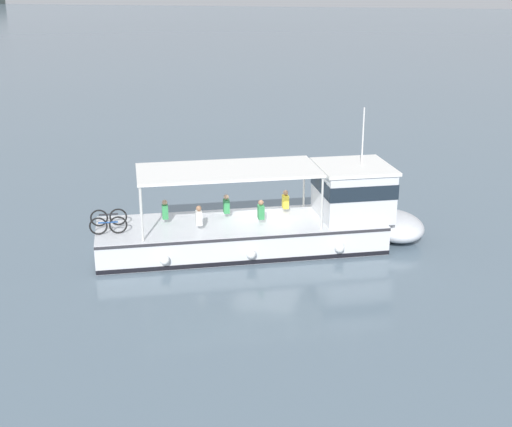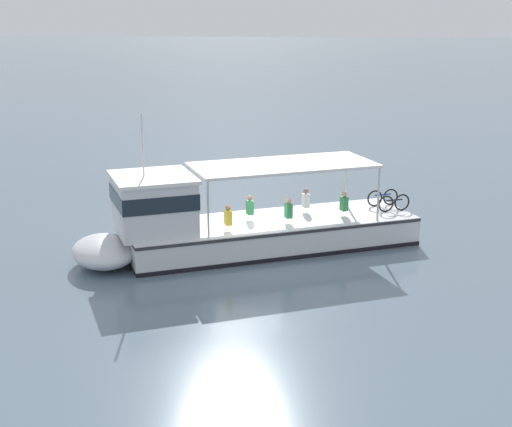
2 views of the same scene
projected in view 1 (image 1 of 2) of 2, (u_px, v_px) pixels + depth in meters
name	position (u px, v px, depth m)	size (l,w,h in m)	color
ground_plane	(267.00, 241.00, 27.86)	(400.00, 400.00, 0.00)	slate
ferry_main	(282.00, 221.00, 27.01)	(7.80, 12.91, 5.32)	silver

